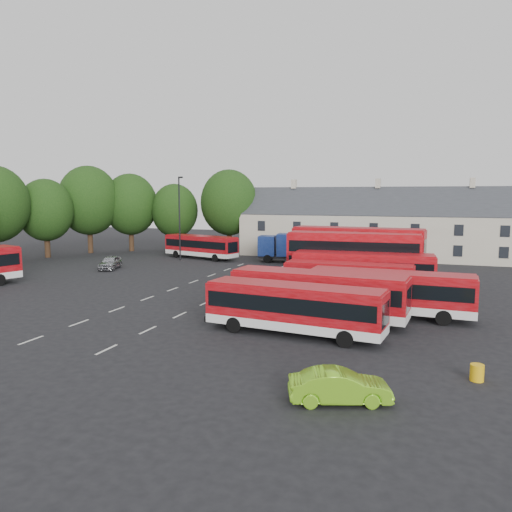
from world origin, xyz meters
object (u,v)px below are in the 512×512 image
Objects in this scene: lime_car at (340,386)px; lamppost at (180,216)px; bus_dd_south at (353,256)px; silver_car at (110,262)px; bus_row_a at (294,305)px; grit_bin at (477,373)px; box_truck at (293,246)px.

lamppost is at bearing 16.40° from lime_car.
bus_dd_south is 2.73× the size of silver_car.
bus_row_a is 10.39m from grit_bin.
bus_row_a is at bearing 155.84° from grit_bin.
bus_dd_south is at bearing 93.35° from bus_row_a.
silver_car is at bearing 150.70° from bus_row_a.
bus_dd_south reaches higher than grit_bin.
box_truck is at bearing 117.44° from grit_bin.
bus_dd_south is at bearing -64.63° from box_truck.
grit_bin is at bearing -72.22° from box_truck.
bus_row_a is 0.91× the size of bus_dd_south.
box_truck reaches higher than lime_car.
lamppost is (-31.35, 31.42, 5.09)m from grit_bin.
grit_bin is (17.84, -34.36, -1.56)m from box_truck.
box_truck is at bearing -1.71° from lime_car.
bus_row_a is at bearing 6.34° from lime_car.
bus_dd_south is 25.06m from lamppost.
box_truck is 1.91× the size of silver_car.
silver_car is 0.42× the size of lamppost.
box_truck is 0.79× the size of lamppost.
box_truck is 14.27m from lamppost.
bus_row_a is 31.41m from silver_car.
lime_car is 6.77m from grit_bin.
bus_row_a is 14.50× the size of grit_bin.
box_truck reaches higher than grit_bin.
bus_dd_south is (0.77, 17.00, 0.93)m from bus_row_a.
lime_car is 44.51m from lamppost.
grit_bin is 0.07× the size of lamppost.
bus_dd_south is at bearing -12.19° from lime_car.
bus_row_a is 35.15m from lamppost.
silver_car is at bearing -112.05° from lamppost.
bus_dd_south reaches higher than bus_row_a.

